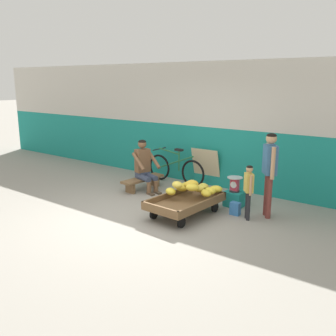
% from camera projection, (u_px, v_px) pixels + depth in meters
% --- Properties ---
extents(ground_plane, '(80.00, 80.00, 0.00)m').
position_uv_depth(ground_plane, '(135.00, 219.00, 6.67)').
color(ground_plane, gray).
extents(back_wall, '(16.00, 0.30, 2.84)m').
position_uv_depth(back_wall, '(217.00, 125.00, 8.56)').
color(back_wall, '#19847A').
rests_on(back_wall, ground).
extents(banana_cart, '(0.93, 1.49, 0.36)m').
position_uv_depth(banana_cart, '(185.00, 203.00, 6.80)').
color(banana_cart, brown).
rests_on(banana_cart, ground).
extents(banana_pile, '(0.89, 0.91, 0.27)m').
position_uv_depth(banana_pile, '(194.00, 188.00, 6.95)').
color(banana_pile, yellow).
rests_on(banana_pile, banana_cart).
extents(low_bench, '(0.39, 1.12, 0.27)m').
position_uv_depth(low_bench, '(143.00, 181.00, 8.45)').
color(low_bench, brown).
rests_on(low_bench, ground).
extents(vendor_seated, '(0.73, 0.59, 1.14)m').
position_uv_depth(vendor_seated, '(145.00, 166.00, 8.29)').
color(vendor_seated, brown).
rests_on(vendor_seated, ground).
extents(plastic_crate, '(0.36, 0.28, 0.30)m').
position_uv_depth(plastic_crate, '(234.00, 199.00, 7.31)').
color(plastic_crate, '#19847F').
rests_on(plastic_crate, ground).
extents(weighing_scale, '(0.30, 0.30, 0.29)m').
position_uv_depth(weighing_scale, '(235.00, 184.00, 7.24)').
color(weighing_scale, '#28282D').
rests_on(weighing_scale, plastic_crate).
extents(bicycle_near_left, '(1.66, 0.48, 0.86)m').
position_uv_depth(bicycle_near_left, '(175.00, 169.00, 8.92)').
color(bicycle_near_left, black).
rests_on(bicycle_near_left, ground).
extents(sign_board, '(0.70, 0.25, 0.88)m').
position_uv_depth(sign_board, '(206.00, 167.00, 8.73)').
color(sign_board, '#C6B289').
rests_on(sign_board, ground).
extents(customer_adult, '(0.35, 0.41, 1.53)m').
position_uv_depth(customer_adult, '(270.00, 166.00, 6.58)').
color(customer_adult, brown).
rests_on(customer_adult, ground).
extents(customer_child, '(0.23, 0.25, 0.99)m').
position_uv_depth(customer_child, '(249.00, 186.00, 6.52)').
color(customer_child, '#232328').
rests_on(customer_child, ground).
extents(shopping_bag, '(0.18, 0.12, 0.24)m').
position_uv_depth(shopping_bag, '(235.00, 209.00, 6.86)').
color(shopping_bag, '#3370B7').
rests_on(shopping_bag, ground).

